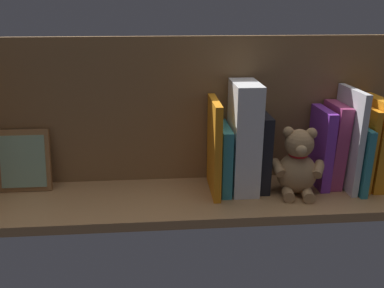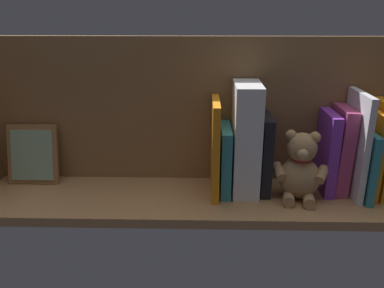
{
  "view_description": "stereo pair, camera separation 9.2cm",
  "coord_description": "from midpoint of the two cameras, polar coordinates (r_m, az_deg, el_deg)",
  "views": [
    {
      "loc": [
        7.04,
        86.86,
        43.65
      ],
      "look_at": [
        0.0,
        0.0,
        12.88
      ],
      "focal_mm": 37.26,
      "sensor_mm": 36.0,
      "label": 1
    },
    {
      "loc": [
        -2.19,
        87.12,
        43.65
      ],
      "look_at": [
        0.0,
        0.0,
        12.88
      ],
      "focal_mm": 37.26,
      "sensor_mm": 36.0,
      "label": 2
    }
  ],
  "objects": [
    {
      "name": "book_8",
      "position": [
        0.95,
        0.42,
        -0.44
      ],
      "size": [
        1.7,
        14.46,
        22.81
      ],
      "primitive_type": "cube",
      "color": "orange",
      "rests_on": "ground_plane"
    },
    {
      "name": "book_4",
      "position": [
        1.04,
        17.16,
        -0.13
      ],
      "size": [
        3.65,
        10.77,
        20.88
      ],
      "primitive_type": "cube",
      "rotation": [
        0.0,
        -0.03,
        0.0
      ],
      "color": "#B23F72",
      "rests_on": "ground_plane"
    },
    {
      "name": "book_2",
      "position": [
        1.04,
        19.91,
        -1.6
      ],
      "size": [
        1.57,
        15.16,
        16.41
      ],
      "primitive_type": "cube",
      "color": "teal",
      "rests_on": "ground_plane"
    },
    {
      "name": "picture_frame_leaning",
      "position": [
        1.07,
        -25.26,
        -2.23
      ],
      "size": [
        12.7,
        4.54,
        15.14
      ],
      "color": "#9E6B3D",
      "rests_on": "ground_plane"
    },
    {
      "name": "book_5",
      "position": [
        1.03,
        15.52,
        -0.54
      ],
      "size": [
        2.39,
        11.46,
        19.7
      ],
      "primitive_type": "cube",
      "color": "purple",
      "rests_on": "ground_plane"
    },
    {
      "name": "book_1",
      "position": [
        1.06,
        20.79,
        -0.32
      ],
      "size": [
        1.61,
        13.01,
        20.48
      ],
      "primitive_type": "cube",
      "rotation": [
        0.0,
        -0.01,
        0.0
      ],
      "color": "orange",
      "rests_on": "ground_plane"
    },
    {
      "name": "book_3",
      "position": [
        1.03,
        19.06,
        0.64
      ],
      "size": [
        1.5,
        14.26,
        24.83
      ],
      "primitive_type": "cube",
      "color": "silver",
      "rests_on": "ground_plane"
    },
    {
      "name": "book_0",
      "position": [
        1.06,
        22.18,
        0.19
      ],
      "size": [
        2.89,
        13.28,
        22.4
      ],
      "primitive_type": "cube",
      "color": "orange",
      "rests_on": "ground_plane"
    },
    {
      "name": "book_7",
      "position": [
        0.97,
        1.85,
        -2.06
      ],
      "size": [
        2.37,
        12.91,
        16.26
      ],
      "primitive_type": "cube",
      "color": "teal",
      "rests_on": "ground_plane"
    },
    {
      "name": "shelf_back_panel",
      "position": [
        1.0,
        -3.11,
        4.76
      ],
      "size": [
        107.09,
        1.5,
        36.46
      ],
      "primitive_type": "cube",
      "color": "olive",
      "rests_on": "ground_plane"
    },
    {
      "name": "ground_plane",
      "position": [
        0.98,
        -2.72,
        -7.79
      ],
      "size": [
        107.09,
        24.92,
        2.2
      ],
      "primitive_type": "cube",
      "color": "#A87A4C"
    },
    {
      "name": "dictionary_thick_white",
      "position": [
        0.96,
        4.71,
        0.9
      ],
      "size": [
        6.16,
        12.86,
        26.63
      ],
      "primitive_type": "cube",
      "color": "white",
      "rests_on": "ground_plane"
    },
    {
      "name": "book_6",
      "position": [
        0.98,
        7.31,
        -1.03
      ],
      "size": [
        2.38,
        11.69,
        18.92
      ],
      "primitive_type": "cube",
      "color": "black",
      "rests_on": "ground_plane"
    },
    {
      "name": "teddy_bear",
      "position": [
        0.97,
        12.27,
        -2.99
      ],
      "size": [
        13.2,
        11.65,
        16.5
      ],
      "rotation": [
        0.0,
        0.0,
        -0.17
      ],
      "color": "tan",
      "rests_on": "ground_plane"
    }
  ]
}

